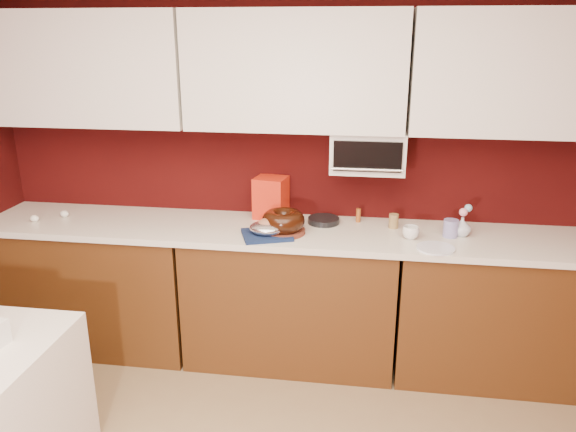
# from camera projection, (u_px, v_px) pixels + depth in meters

# --- Properties ---
(wall_back) EXTENTS (4.00, 0.02, 2.50)m
(wall_back) POSITION_uv_depth(u_px,v_px,m) (298.00, 163.00, 3.67)
(wall_back) COLOR #360807
(wall_back) RESTS_ON floor
(base_cabinet_left) EXTENTS (1.31, 0.58, 0.86)m
(base_cabinet_left) POSITION_uv_depth(u_px,v_px,m) (98.00, 284.00, 3.83)
(base_cabinet_left) COLOR #4E2A0F
(base_cabinet_left) RESTS_ON floor
(base_cabinet_center) EXTENTS (1.31, 0.58, 0.86)m
(base_cabinet_center) POSITION_uv_depth(u_px,v_px,m) (291.00, 297.00, 3.64)
(base_cabinet_center) COLOR #4E2A0F
(base_cabinet_center) RESTS_ON floor
(base_cabinet_right) EXTENTS (1.31, 0.58, 0.86)m
(base_cabinet_right) POSITION_uv_depth(u_px,v_px,m) (505.00, 312.00, 3.46)
(base_cabinet_right) COLOR #4E2A0F
(base_cabinet_right) RESTS_ON floor
(countertop) EXTENTS (4.00, 0.62, 0.04)m
(countertop) POSITION_uv_depth(u_px,v_px,m) (291.00, 232.00, 3.50)
(countertop) COLOR silver
(countertop) RESTS_ON base_cabinet_center
(upper_cabinet_left) EXTENTS (1.31, 0.33, 0.70)m
(upper_cabinet_left) POSITION_uv_depth(u_px,v_px,m) (84.00, 69.00, 3.51)
(upper_cabinet_left) COLOR white
(upper_cabinet_left) RESTS_ON wall_back
(upper_cabinet_center) EXTENTS (1.31, 0.33, 0.70)m
(upper_cabinet_center) POSITION_uv_depth(u_px,v_px,m) (295.00, 71.00, 3.33)
(upper_cabinet_center) COLOR white
(upper_cabinet_center) RESTS_ON wall_back
(upper_cabinet_right) EXTENTS (1.31, 0.33, 0.70)m
(upper_cabinet_right) POSITION_uv_depth(u_px,v_px,m) (530.00, 73.00, 3.14)
(upper_cabinet_right) COLOR white
(upper_cabinet_right) RESTS_ON wall_back
(toaster_oven) EXTENTS (0.45, 0.30, 0.25)m
(toaster_oven) POSITION_uv_depth(u_px,v_px,m) (368.00, 151.00, 3.44)
(toaster_oven) COLOR white
(toaster_oven) RESTS_ON upper_cabinet_center
(toaster_oven_door) EXTENTS (0.40, 0.02, 0.18)m
(toaster_oven_door) POSITION_uv_depth(u_px,v_px,m) (368.00, 157.00, 3.29)
(toaster_oven_door) COLOR black
(toaster_oven_door) RESTS_ON toaster_oven
(toaster_oven_handle) EXTENTS (0.42, 0.02, 0.02)m
(toaster_oven_handle) POSITION_uv_depth(u_px,v_px,m) (367.00, 170.00, 3.29)
(toaster_oven_handle) COLOR silver
(toaster_oven_handle) RESTS_ON toaster_oven
(cake_base) EXTENTS (0.30, 0.30, 0.02)m
(cake_base) POSITION_uv_depth(u_px,v_px,m) (283.00, 231.00, 3.43)
(cake_base) COLOR brown
(cake_base) RESTS_ON countertop
(bundt_cake) EXTENTS (0.34, 0.34, 0.11)m
(bundt_cake) POSITION_uv_depth(u_px,v_px,m) (283.00, 221.00, 3.40)
(bundt_cake) COLOR black
(bundt_cake) RESTS_ON cake_base
(navy_towel) EXTENTS (0.35, 0.32, 0.02)m
(navy_towel) POSITION_uv_depth(u_px,v_px,m) (267.00, 235.00, 3.37)
(navy_towel) COLOR #132248
(navy_towel) RESTS_ON countertop
(foil_ham_nest) EXTENTS (0.27, 0.25, 0.08)m
(foil_ham_nest) POSITION_uv_depth(u_px,v_px,m) (267.00, 228.00, 3.35)
(foil_ham_nest) COLOR white
(foil_ham_nest) RESTS_ON navy_towel
(roasted_ham) EXTENTS (0.11, 0.09, 0.07)m
(roasted_ham) POSITION_uv_depth(u_px,v_px,m) (267.00, 224.00, 3.35)
(roasted_ham) COLOR #A96A4D
(roasted_ham) RESTS_ON foil_ham_nest
(pandoro_box) EXTENTS (0.23, 0.21, 0.27)m
(pandoro_box) POSITION_uv_depth(u_px,v_px,m) (271.00, 197.00, 3.68)
(pandoro_box) COLOR #BB0C12
(pandoro_box) RESTS_ON countertop
(dark_pan) EXTENTS (0.24, 0.24, 0.04)m
(dark_pan) POSITION_uv_depth(u_px,v_px,m) (324.00, 220.00, 3.60)
(dark_pan) COLOR black
(dark_pan) RESTS_ON countertop
(coffee_mug) EXTENTS (0.12, 0.12, 0.09)m
(coffee_mug) POSITION_uv_depth(u_px,v_px,m) (411.00, 231.00, 3.32)
(coffee_mug) COLOR white
(coffee_mug) RESTS_ON countertop
(blue_jar) EXTENTS (0.12, 0.12, 0.11)m
(blue_jar) POSITION_uv_depth(u_px,v_px,m) (451.00, 228.00, 3.35)
(blue_jar) COLOR #1C1A91
(blue_jar) RESTS_ON countertop
(flower_vase) EXTENTS (0.12, 0.12, 0.13)m
(flower_vase) POSITION_uv_depth(u_px,v_px,m) (462.00, 225.00, 3.37)
(flower_vase) COLOR silver
(flower_vase) RESTS_ON countertop
(flower_pink) EXTENTS (0.05, 0.05, 0.05)m
(flower_pink) POSITION_uv_depth(u_px,v_px,m) (463.00, 212.00, 3.34)
(flower_pink) COLOR pink
(flower_pink) RESTS_ON flower_vase
(flower_blue) EXTENTS (0.05, 0.05, 0.05)m
(flower_blue) POSITION_uv_depth(u_px,v_px,m) (468.00, 208.00, 3.35)
(flower_blue) COLOR #81B1CF
(flower_blue) RESTS_ON flower_vase
(china_plate) EXTENTS (0.25, 0.25, 0.01)m
(china_plate) POSITION_uv_depth(u_px,v_px,m) (436.00, 248.00, 3.18)
(china_plate) COLOR white
(china_plate) RESTS_ON countertop
(amber_bottle) EXTENTS (0.04, 0.04, 0.09)m
(amber_bottle) POSITION_uv_depth(u_px,v_px,m) (358.00, 215.00, 3.61)
(amber_bottle) COLOR brown
(amber_bottle) RESTS_ON countertop
(paper_cup) EXTENTS (0.06, 0.06, 0.09)m
(paper_cup) POSITION_uv_depth(u_px,v_px,m) (394.00, 221.00, 3.50)
(paper_cup) COLOR olive
(paper_cup) RESTS_ON countertop
(egg_left) EXTENTS (0.06, 0.05, 0.04)m
(egg_left) POSITION_uv_depth(u_px,v_px,m) (34.00, 218.00, 3.63)
(egg_left) COLOR white
(egg_left) RESTS_ON countertop
(egg_right) EXTENTS (0.07, 0.06, 0.05)m
(egg_right) POSITION_uv_depth(u_px,v_px,m) (64.00, 214.00, 3.72)
(egg_right) COLOR silver
(egg_right) RESTS_ON countertop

